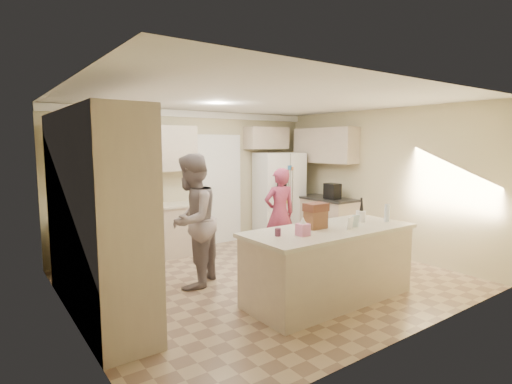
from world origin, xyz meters
TOP-DOWN VIEW (x-y plane):
  - floor at (0.00, 0.00)m, footprint 5.20×4.60m
  - ceiling at (0.00, 0.00)m, footprint 5.20×4.60m
  - wall_back at (0.00, 2.31)m, footprint 5.20×0.02m
  - wall_front at (0.00, -2.31)m, footprint 5.20×0.02m
  - wall_left at (-2.61, 0.00)m, footprint 0.02×4.60m
  - wall_right at (2.61, 0.00)m, footprint 0.02×4.60m
  - crown_back at (0.00, 2.26)m, footprint 5.20×0.08m
  - pantry_bank at (-2.30, 0.20)m, footprint 0.60×2.60m
  - back_base_cab at (-1.15, 2.00)m, footprint 2.20×0.60m
  - back_countertop at (-1.15, 1.99)m, footprint 2.24×0.63m
  - back_upper_cab at (-1.15, 2.12)m, footprint 2.20×0.35m
  - doorway_opening at (0.55, 2.28)m, footprint 0.90×0.06m
  - doorway_casing at (0.55, 2.24)m, footprint 1.02×0.03m
  - wall_frame_upper at (0.02, 2.27)m, footprint 0.15×0.02m
  - wall_frame_lower at (0.02, 2.27)m, footprint 0.15×0.02m
  - refrigerator at (1.76, 1.84)m, footprint 1.00×0.84m
  - fridge_seam at (1.76, 1.49)m, footprint 0.02×0.02m
  - fridge_dispenser at (1.54, 1.48)m, footprint 0.22×0.03m
  - fridge_handle_l at (1.71, 1.47)m, footprint 0.02×0.02m
  - fridge_handle_r at (1.81, 1.47)m, footprint 0.02×0.02m
  - over_fridge_cab at (1.65, 2.12)m, footprint 0.95×0.35m
  - right_base_cab at (2.30, 1.00)m, footprint 0.60×1.20m
  - right_countertop at (2.29, 1.00)m, footprint 0.63×1.24m
  - right_upper_cab at (2.43, 1.20)m, footprint 0.35×1.50m
  - coffee_maker at (2.25, 0.80)m, footprint 0.22×0.28m
  - island_base at (0.20, -1.10)m, footprint 2.20×0.90m
  - island_top at (0.20, -1.10)m, footprint 2.28×0.96m
  - utensil_crock at (0.85, -1.05)m, footprint 0.13×0.13m
  - tissue_box at (-0.35, -1.20)m, footprint 0.13×0.13m
  - tissue_plume at (-0.35, -1.20)m, footprint 0.08×0.08m
  - dollhouse_body at (0.05, -1.00)m, footprint 0.26×0.18m
  - dollhouse_roof at (0.05, -1.00)m, footprint 0.28×0.20m
  - jam_jar at (-0.60, -1.05)m, footprint 0.07×0.07m
  - greeting_card_a at (0.35, -1.30)m, footprint 0.12×0.06m
  - greeting_card_b at (0.50, -1.25)m, footprint 0.12×0.05m
  - water_bottle at (1.15, -1.25)m, footprint 0.07×0.07m
  - shaker_salt at (1.02, -0.88)m, footprint 0.05×0.05m
  - shaker_pepper at (1.09, -0.88)m, footprint 0.05×0.05m
  - teen_boy at (-0.98, 0.36)m, footprint 1.14×1.12m
  - teen_girl at (0.86, 0.71)m, footprint 0.64×0.48m
  - fridge_magnets at (1.76, 1.48)m, footprint 0.76×0.02m

SIDE VIEW (x-z plane):
  - floor at x=0.00m, z-range -0.02..0.00m
  - back_base_cab at x=-1.15m, z-range 0.00..0.88m
  - right_base_cab at x=2.30m, z-range 0.00..0.88m
  - island_base at x=0.20m, z-range 0.00..0.88m
  - teen_girl at x=0.86m, z-range 0.00..1.57m
  - back_countertop at x=-1.15m, z-range 0.88..0.92m
  - refrigerator at x=1.76m, z-range 0.00..1.80m
  - fridge_seam at x=1.76m, z-range 0.01..1.79m
  - right_countertop at x=2.29m, z-range 0.88..0.92m
  - island_top at x=0.20m, z-range 0.88..0.93m
  - fridge_magnets at x=1.76m, z-range 0.18..1.62m
  - teen_boy at x=-0.98m, z-range 0.00..1.85m
  - jam_jar at x=-0.60m, z-range 0.93..1.02m
  - shaker_salt at x=1.02m, z-range 0.93..1.02m
  - shaker_pepper at x=1.09m, z-range 0.93..1.02m
  - tissue_box at x=-0.35m, z-range 0.93..1.07m
  - utensil_crock at x=0.85m, z-range 0.93..1.07m
  - greeting_card_a at x=0.35m, z-range 0.93..1.08m
  - greeting_card_b at x=0.50m, z-range 0.93..1.08m
  - dollhouse_body at x=0.05m, z-range 0.93..1.15m
  - water_bottle at x=1.15m, z-range 0.92..1.17m
  - doorway_opening at x=0.55m, z-range 0.00..2.10m
  - doorway_casing at x=0.55m, z-range -0.06..2.16m
  - fridge_handle_l at x=1.71m, z-range 0.62..1.48m
  - fridge_handle_r at x=1.81m, z-range 0.62..1.48m
  - coffee_maker at x=2.25m, z-range 0.92..1.22m
  - tissue_plume at x=-0.35m, z-range 1.06..1.15m
  - fridge_dispenser at x=1.54m, z-range 0.97..1.32m
  - pantry_bank at x=-2.30m, z-range 0.00..2.35m
  - dollhouse_roof at x=0.05m, z-range 1.15..1.25m
  - wall_frame_lower at x=0.02m, z-range 1.18..1.38m
  - wall_back at x=0.00m, z-range 0.00..2.60m
  - wall_front at x=0.00m, z-range 0.00..2.60m
  - wall_left at x=-2.61m, z-range 0.00..2.60m
  - wall_right at x=2.61m, z-range 0.00..2.60m
  - wall_frame_upper at x=0.02m, z-range 1.45..1.65m
  - back_upper_cab at x=-1.15m, z-range 1.50..2.30m
  - right_upper_cab at x=2.43m, z-range 1.60..2.30m
  - over_fridge_cab at x=1.65m, z-range 1.88..2.33m
  - crown_back at x=0.00m, z-range 2.47..2.59m
  - ceiling at x=0.00m, z-range 2.60..2.62m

